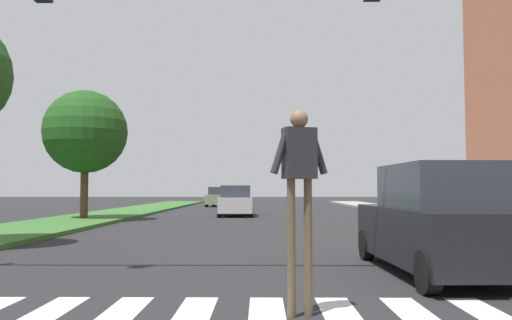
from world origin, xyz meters
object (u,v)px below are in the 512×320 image
at_px(sedan_midblock, 236,202).
at_px(sedan_distant, 219,197).
at_px(tree_far, 85,132).
at_px(suv_crossing, 440,222).
at_px(pedestrian_performer, 299,178).
at_px(traffic_light_gantry, 45,18).

distance_m(sedan_midblock, sedan_distant, 15.56).
xyz_separation_m(tree_far, suv_crossing, (11.61, -15.07, -3.30)).
bearing_deg(pedestrian_performer, sedan_distant, 96.10).
bearing_deg(sedan_distant, pedestrian_performer, -83.90).
distance_m(suv_crossing, sedan_midblock, 20.48).
relative_size(traffic_light_gantry, pedestrian_performer, 4.10).
height_order(traffic_light_gantry, sedan_midblock, traffic_light_gantry).
bearing_deg(traffic_light_gantry, suv_crossing, 7.13).
height_order(pedestrian_performer, sedan_distant, pedestrian_performer).
bearing_deg(sedan_distant, suv_crossing, -79.01).
relative_size(suv_crossing, sedan_midblock, 1.01).
distance_m(suv_crossing, sedan_distant, 36.01).
relative_size(sedan_midblock, sedan_distant, 1.09).
distance_m(traffic_light_gantry, sedan_distant, 36.39).
bearing_deg(pedestrian_performer, suv_crossing, 48.62).
relative_size(pedestrian_performer, suv_crossing, 0.53).
bearing_deg(traffic_light_gantry, sedan_midblock, 83.98).
xyz_separation_m(traffic_light_gantry, sedan_midblock, (2.19, 20.80, -3.62)).
xyz_separation_m(traffic_light_gantry, suv_crossing, (6.86, 0.86, -3.48)).
xyz_separation_m(suv_crossing, sedan_midblock, (-4.67, 19.94, -0.14)).
height_order(pedestrian_performer, suv_crossing, pedestrian_performer).
distance_m(tree_far, suv_crossing, 19.31).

